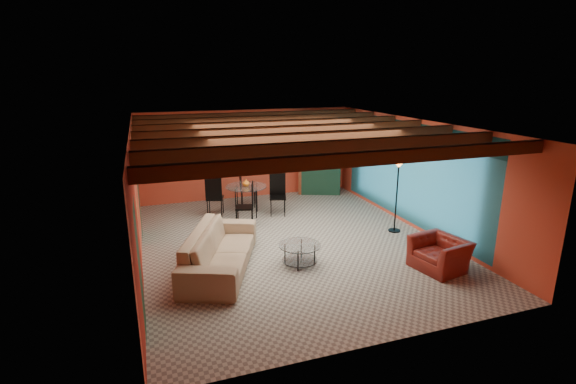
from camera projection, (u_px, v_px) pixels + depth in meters
name	position (u px, v px, depth m)	size (l,w,h in m)	color
room	(289.00, 140.00, 9.21)	(6.52, 8.01, 2.71)	gray
sofa	(220.00, 249.00, 8.35)	(2.76, 1.08, 0.81)	#967C61
armchair	(440.00, 254.00, 8.35)	(0.98, 0.86, 0.64)	maroon
coffee_table	(300.00, 254.00, 8.57)	(0.85, 0.85, 0.44)	silver
dining_table	(246.00, 195.00, 11.46)	(2.19, 2.19, 1.14)	silver
armoire	(317.00, 161.00, 13.52)	(1.19, 0.58, 2.09)	brown
floor_lamp	(397.00, 195.00, 10.20)	(0.37, 0.37, 1.83)	black
ceiling_fan	(291.00, 140.00, 9.11)	(1.50, 1.50, 0.44)	#472614
painting	(218.00, 146.00, 12.62)	(1.05, 0.03, 0.65)	black
potted_plant	(318.00, 121.00, 13.18)	(0.42, 0.36, 0.47)	#26661E
vase	(246.00, 171.00, 11.28)	(0.19, 0.19, 0.20)	orange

